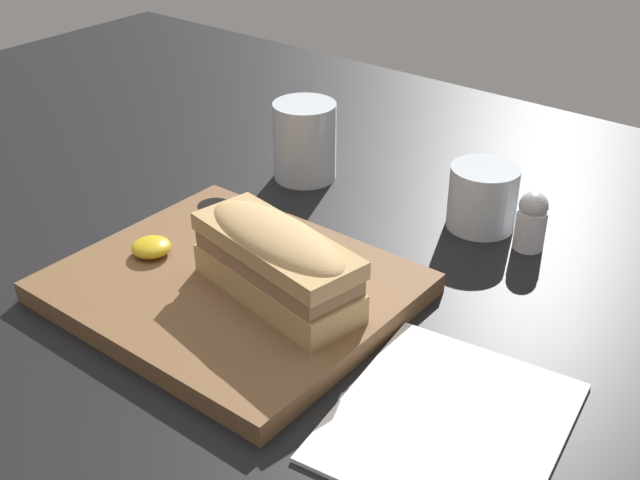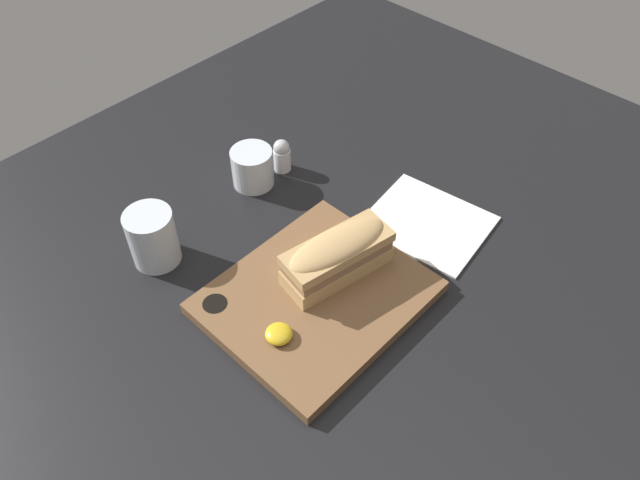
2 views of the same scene
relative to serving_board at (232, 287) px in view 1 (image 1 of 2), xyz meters
The scene contains 8 objects.
dining_table 3.08cm from the serving_board, 151.78° to the left, with size 168.23×127.57×2.00cm.
serving_board is the anchor object (origin of this frame).
sandwich 7.15cm from the serving_board, ahead, with size 17.75×9.49×7.18cm.
mustard_dollop 9.39cm from the serving_board, 169.52° to the right, with size 3.85×3.85×1.54cm.
water_glass 26.74cm from the serving_board, 114.32° to the left, with size 7.52×7.52×9.40cm.
wine_glass 29.02cm from the serving_board, 66.21° to the left, with size 7.34×7.34×6.91cm.
napkin 24.84cm from the serving_board, ahead, with size 18.73×20.97×0.40cm.
salt_shaker 31.15cm from the serving_board, 54.97° to the left, with size 3.14×3.14×6.33cm.
Camera 1 is at (47.24, -45.04, 44.51)cm, focal length 45.00 mm.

